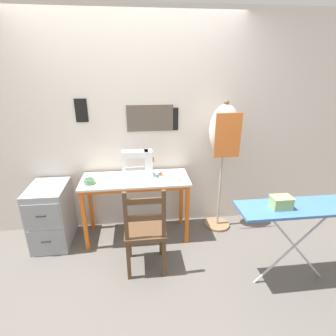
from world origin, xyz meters
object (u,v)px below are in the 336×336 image
(dress_form, at_px, (224,137))
(thread_spool_near_machine, at_px, (157,176))
(fabric_bowl, at_px, (89,181))
(filing_cabinet, at_px, (51,215))
(thread_spool_mid_table, at_px, (161,175))
(sewing_machine, at_px, (139,164))
(scissors, at_px, (181,179))
(wooden_chair, at_px, (145,231))
(storage_box, at_px, (281,202))
(ironing_board, at_px, (302,211))

(dress_form, bearing_deg, thread_spool_near_machine, -173.97)
(fabric_bowl, height_order, filing_cabinet, fabric_bowl)
(fabric_bowl, distance_m, thread_spool_mid_table, 0.79)
(sewing_machine, xyz_separation_m, thread_spool_near_machine, (0.20, -0.09, -0.12))
(scissors, bearing_deg, fabric_bowl, 179.81)
(thread_spool_near_machine, distance_m, wooden_chair, 0.69)
(wooden_chair, distance_m, filing_cabinet, 1.20)
(thread_spool_near_machine, height_order, thread_spool_mid_table, thread_spool_near_machine)
(sewing_machine, bearing_deg, scissors, -21.20)
(storage_box, bearing_deg, fabric_bowl, 154.30)
(sewing_machine, relative_size, wooden_chair, 0.38)
(scissors, xyz_separation_m, dress_form, (0.52, 0.17, 0.43))
(thread_spool_near_machine, xyz_separation_m, filing_cabinet, (-1.22, -0.01, -0.42))
(sewing_machine, height_order, scissors, sewing_machine)
(fabric_bowl, xyz_separation_m, thread_spool_near_machine, (0.74, 0.09, -0.01))
(filing_cabinet, xyz_separation_m, storage_box, (2.20, -0.90, 0.52))
(fabric_bowl, bearing_deg, wooden_chair, -40.66)
(filing_cabinet, xyz_separation_m, ironing_board, (2.42, -0.90, 0.42))
(thread_spool_mid_table, height_order, ironing_board, ironing_board)
(thread_spool_mid_table, height_order, wooden_chair, wooden_chair)
(sewing_machine, bearing_deg, ironing_board, -35.57)
(thread_spool_mid_table, distance_m, filing_cabinet, 1.33)
(sewing_machine, xyz_separation_m, scissors, (0.46, -0.18, -0.14))
(thread_spool_mid_table, bearing_deg, filing_cabinet, -177.83)
(wooden_chair, xyz_separation_m, storage_box, (1.15, -0.34, 0.42))
(sewing_machine, distance_m, scissors, 0.51)
(thread_spool_mid_table, distance_m, ironing_board, 1.49)
(fabric_bowl, height_order, thread_spool_mid_table, fabric_bowl)
(dress_form, distance_m, ironing_board, 1.15)
(storage_box, bearing_deg, dress_form, 101.35)
(thread_spool_mid_table, bearing_deg, storage_box, -45.43)
(sewing_machine, relative_size, fabric_bowl, 3.12)
(fabric_bowl, distance_m, wooden_chair, 0.83)
(wooden_chair, xyz_separation_m, dress_form, (0.95, 0.66, 0.74))
(sewing_machine, relative_size, ironing_board, 0.32)
(thread_spool_near_machine, bearing_deg, sewing_machine, 155.35)
(thread_spool_mid_table, height_order, storage_box, storage_box)
(dress_form, bearing_deg, fabric_bowl, -173.70)
(fabric_bowl, xyz_separation_m, scissors, (1.00, -0.00, -0.03))
(thread_spool_mid_table, relative_size, storage_box, 0.22)
(wooden_chair, height_order, dress_form, dress_form)
(sewing_machine, xyz_separation_m, thread_spool_mid_table, (0.24, -0.05, -0.12))
(dress_form, bearing_deg, sewing_machine, 179.59)
(ironing_board, bearing_deg, dress_form, 112.72)
(sewing_machine, xyz_separation_m, wooden_chair, (0.03, -0.67, -0.45))
(scissors, height_order, filing_cabinet, scissors)
(thread_spool_mid_table, bearing_deg, scissors, -29.87)
(fabric_bowl, distance_m, scissors, 1.01)
(thread_spool_near_machine, bearing_deg, thread_spool_mid_table, 40.61)
(thread_spool_near_machine, height_order, wooden_chair, wooden_chair)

